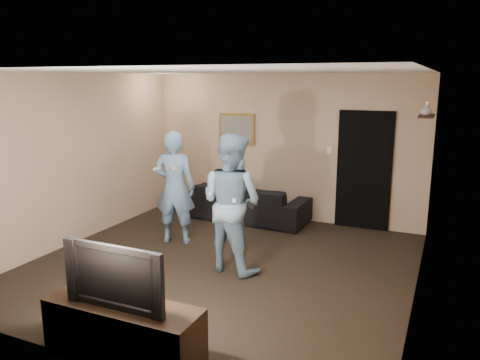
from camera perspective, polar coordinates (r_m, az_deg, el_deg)
The scene contains 19 objects.
ground at distance 6.55m, azimuth -2.32°, elevation -10.28°, with size 5.00×5.00×0.00m, color black.
ceiling at distance 6.05m, azimuth -2.53°, elevation 13.11°, with size 5.00×5.00×0.04m, color silver.
wall_back at distance 8.45m, azimuth 5.27°, elevation 3.96°, with size 5.00×0.04×2.60m, color tan.
wall_front at distance 4.16m, azimuth -18.19°, elevation -5.23°, with size 5.00×0.04×2.60m, color tan.
wall_left at distance 7.62m, azimuth -19.47°, elevation 2.41°, with size 0.04×5.00×2.60m, color tan.
wall_right at distance 5.54m, azimuth 21.36°, elevation -1.21°, with size 0.04×5.00×2.60m, color tan.
sofa at distance 8.47m, azimuth 0.82°, elevation -2.72°, with size 2.21×0.87×0.65m, color black.
throw_pillow at distance 8.50m, azimuth -0.35°, elevation -1.56°, with size 0.44×0.14×0.44m, color #1B534C.
painting_frame at distance 8.72m, azimuth -0.37°, elevation 6.26°, with size 0.72×0.05×0.57m, color olive.
painting_canvas at distance 8.70m, azimuth -0.45°, elevation 6.24°, with size 0.62×0.01×0.47m, color slate.
doorway at distance 8.11m, azimuth 14.87°, elevation 1.11°, with size 0.90×0.06×2.00m, color black.
light_switch at distance 8.18m, azimuth 10.84°, elevation 3.53°, with size 0.08×0.02×0.12m, color silver.
wall_shelf at distance 7.22m, azimuth 21.79°, elevation 7.27°, with size 0.20×0.60×0.03m, color black.
shelf_vase at distance 7.07m, azimuth 21.78°, elevation 7.93°, with size 0.15×0.15×0.16m, color #BCBBC1.
shelf_figurine at distance 7.30m, azimuth 21.89°, elevation 8.13°, with size 0.06×0.06×0.18m, color silver.
tv_console at distance 4.62m, azimuth -13.97°, elevation -17.42°, with size 1.49×0.48×0.53m, color black.
television at distance 4.37m, azimuth -14.36°, elevation -10.97°, with size 1.03×0.14×0.59m, color black.
wii_player_left at distance 7.25m, azimuth -7.98°, elevation -0.89°, with size 0.73×0.58×1.75m.
wii_player_right at distance 6.14m, azimuth -1.06°, elevation -2.78°, with size 1.02×0.87×1.83m.
Camera 1 is at (2.74, -5.40, 2.50)m, focal length 35.00 mm.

